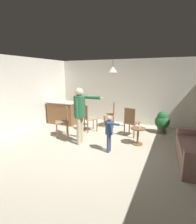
{
  "coord_description": "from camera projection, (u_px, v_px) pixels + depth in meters",
  "views": [
    {
      "loc": [
        1.94,
        -4.18,
        2.11
      ],
      "look_at": [
        -0.14,
        0.46,
        1.0
      ],
      "focal_mm": 28.26,
      "sensor_mm": 36.0,
      "label": 1
    }
  ],
  "objects": [
    {
      "name": "ground",
      "position": [
        96.0,
        150.0,
        4.95
      ],
      "size": [
        7.68,
        7.68,
        0.0
      ],
      "primitive_type": "plane",
      "color": "#B2A893"
    },
    {
      "name": "wall_back",
      "position": [
        127.0,
        92.0,
        7.51
      ],
      "size": [
        6.4,
        0.1,
        2.7
      ],
      "primitive_type": "cube",
      "color": "silver",
      "rests_on": "ground"
    },
    {
      "name": "wall_left",
      "position": [
        10.0,
        97.0,
        5.95
      ],
      "size": [
        0.1,
        6.4,
        2.7
      ],
      "primitive_type": "cube",
      "color": "silver",
      "rests_on": "ground"
    },
    {
      "name": "kitchen_counter",
      "position": [
        63.0,
        113.0,
        7.54
      ],
      "size": [
        1.26,
        0.66,
        0.95
      ],
      "color": "brown",
      "rests_on": "ground"
    },
    {
      "name": "side_table_by_couch",
      "position": [
        138.0,
        134.0,
        5.31
      ],
      "size": [
        0.44,
        0.44,
        0.52
      ],
      "color": "brown",
      "rests_on": "ground"
    },
    {
      "name": "person_adult",
      "position": [
        80.0,
        110.0,
        5.2
      ],
      "size": [
        0.83,
        0.53,
        1.71
      ],
      "rotation": [
        0.0,
        0.0,
        -1.52
      ],
      "color": "tan",
      "rests_on": "ground"
    },
    {
      "name": "person_child",
      "position": [
        109.0,
        130.0,
        4.73
      ],
      "size": [
        0.53,
        0.32,
        1.02
      ],
      "rotation": [
        0.0,
        0.0,
        -1.63
      ],
      "color": "#384260",
      "rests_on": "ground"
    },
    {
      "name": "dining_chair_by_counter",
      "position": [
        64.0,
        120.0,
        6.03
      ],
      "size": [
        0.59,
        0.59,
        1.0
      ],
      "rotation": [
        0.0,
        0.0,
        2.26
      ],
      "color": "brown",
      "rests_on": "ground"
    },
    {
      "name": "dining_chair_near_wall",
      "position": [
        89.0,
        117.0,
        6.51
      ],
      "size": [
        0.59,
        0.59,
        1.0
      ],
      "rotation": [
        0.0,
        0.0,
        5.55
      ],
      "color": "brown",
      "rests_on": "ground"
    },
    {
      "name": "dining_chair_centre_back",
      "position": [
        131.0,
        121.0,
        5.95
      ],
      "size": [
        0.5,
        0.5,
        1.0
      ],
      "rotation": [
        0.0,
        0.0,
        6.06
      ],
      "color": "brown",
      "rests_on": "ground"
    },
    {
      "name": "dining_chair_spare",
      "position": [
        111.0,
        113.0,
        7.08
      ],
      "size": [
        0.52,
        0.52,
        1.0
      ],
      "rotation": [
        0.0,
        0.0,
        1.86
      ],
      "color": "brown",
      "rests_on": "ground"
    },
    {
      "name": "potted_plant_corner",
      "position": [
        162.0,
        121.0,
        6.31
      ],
      "size": [
        0.52,
        0.52,
        0.8
      ],
      "color": "#4C4742",
      "rests_on": "ground"
    },
    {
      "name": "spare_remote_on_table",
      "position": [
        139.0,
        127.0,
        5.3
      ],
      "size": [
        0.11,
        0.12,
        0.04
      ],
      "primitive_type": "cube",
      "rotation": [
        0.0,
        0.0,
        0.66
      ],
      "color": "white",
      "rests_on": "side_table_by_couch"
    },
    {
      "name": "ceiling_light_pendant",
      "position": [
        113.0,
        69.0,
        6.08
      ],
      "size": [
        0.32,
        0.32,
        0.55
      ],
      "color": "silver"
    }
  ]
}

